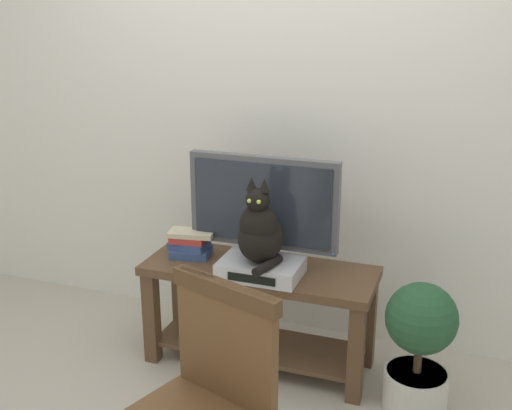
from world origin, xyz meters
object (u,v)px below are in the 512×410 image
at_px(wooden_chair, 203,400).
at_px(book_stack, 190,243).
at_px(cat, 260,231).
at_px(potted_plant, 419,344).
at_px(tv_stand, 259,299).
at_px(media_box, 261,268).
at_px(tv, 263,208).

distance_m(wooden_chair, book_stack, 1.28).
relative_size(cat, potted_plant, 0.67).
height_order(tv_stand, media_box, media_box).
relative_size(media_box, cat, 0.92).
height_order(media_box, cat, cat).
height_order(tv_stand, book_stack, book_stack).
xyz_separation_m(tv_stand, tv, (0.00, 0.05, 0.47)).
distance_m(tv, media_box, 0.30).
distance_m(cat, potted_plant, 0.89).
distance_m(tv, wooden_chair, 1.22).
height_order(tv_stand, tv, tv).
bearing_deg(book_stack, media_box, -14.97).
relative_size(tv_stand, potted_plant, 1.85).
bearing_deg(wooden_chair, cat, 98.71).
xyz_separation_m(cat, potted_plant, (0.77, -0.03, -0.44)).
bearing_deg(wooden_chair, tv_stand, 99.96).
xyz_separation_m(tv, wooden_chair, (0.20, -1.17, -0.28)).
bearing_deg(tv_stand, potted_plant, -9.41).
relative_size(tv, media_box, 1.95).
xyz_separation_m(cat, book_stack, (-0.43, 0.13, -0.16)).
relative_size(media_box, potted_plant, 0.62).
height_order(tv, wooden_chair, tv).
distance_m(cat, wooden_chair, 1.05).
height_order(wooden_chair, potted_plant, wooden_chair).
height_order(media_box, book_stack, book_stack).
xyz_separation_m(tv_stand, cat, (0.04, -0.11, 0.41)).
bearing_deg(cat, potted_plant, -1.98).
bearing_deg(book_stack, tv_stand, -3.10).
bearing_deg(tv_stand, media_box, -66.57).
height_order(media_box, potted_plant, potted_plant).
bearing_deg(tv, cat, -75.56).
bearing_deg(media_box, tv, 105.35).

